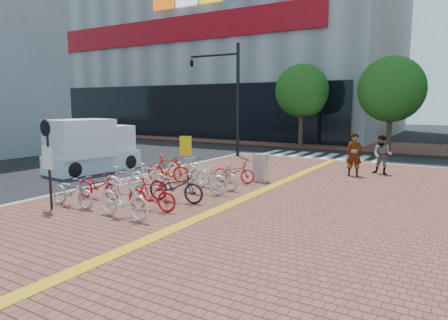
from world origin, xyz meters
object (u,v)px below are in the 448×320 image
Objects in this scene: bike_4 at (168,169)px; bike_7 at (152,195)px; bike_6 at (123,198)px; bike_11 at (234,172)px; utility_box at (261,168)px; notice_sign at (47,153)px; bike_3 at (148,176)px; pedestrian_a at (354,155)px; yellow_sign at (186,150)px; traffic_light_pole at (216,80)px; box_truck at (91,147)px; bike_0 at (72,191)px; bike_9 at (203,179)px; bike_10 at (217,176)px; bike_5 at (182,167)px; bike_2 at (123,180)px; pedestrian_b at (382,155)px; bike_1 at (99,186)px; bike_8 at (176,186)px.

bike_4 is 4.22m from bike_7.
bike_11 is at bearing 0.95° from bike_6.
utility_box is 0.42× the size of notice_sign.
bike_3 is 3.40m from bike_11.
bike_7 is 0.87× the size of pedestrian_a.
bike_6 is at bearing -71.61° from yellow_sign.
bike_4 is 1.14× the size of bike_7.
bike_3 is 0.23× the size of traffic_light_pole.
yellow_sign is 5.90m from box_truck.
bike_0 is 1.20× the size of bike_3.
pedestrian_a is at bearing 20.62° from box_truck.
bike_0 and bike_7 have the same top height.
box_truck reaches higher than bike_7.
bike_4 is at bearing 84.61° from notice_sign.
bike_6 is 1.04× the size of yellow_sign.
bike_10 is (-0.06, 0.98, -0.04)m from bike_9.
bike_0 is 1.15× the size of bike_7.
bike_4 is at bearing -160.05° from pedestrian_a.
bike_7 is (2.31, -4.59, 0.00)m from bike_5.
box_truck is at bearing 86.55° from bike_10.
utility_box is (0.95, 6.68, -0.00)m from bike_6.
notice_sign is (-0.33, -0.53, 1.20)m from bike_0.
bike_2 is 0.92× the size of pedestrian_b.
pedestrian_b is 0.26× the size of traffic_light_pole.
bike_7 reaches higher than bike_11.
bike_6 is 10.65m from pedestrian_a.
bike_3 is at bearing 128.17° from bike_11.
bike_1 is 3.34m from bike_4.
bike_9 is at bearing -10.30° from bike_7.
bike_7 is at bearing -100.66° from bike_1.
bike_6 is 12.04m from pedestrian_b.
bike_4 is at bearing -9.10° from bike_3.
bike_10 is (2.52, 3.32, 0.05)m from bike_1.
bike_4 is 1.63× the size of utility_box.
traffic_light_pole reaches higher than bike_8.
bike_5 is at bearing 147.58° from yellow_sign.
bike_8 is 1.73× the size of utility_box.
bike_0 is 1.35m from notice_sign.
bike_11 is 7.02m from notice_sign.
bike_3 is at bearing -1.32° from bike_0.
pedestrian_b is (4.71, 10.00, 0.38)m from bike_7.
bike_5 is at bearing 86.15° from notice_sign.
yellow_sign is at bearing 72.01° from bike_10.
yellow_sign is at bearing 82.02° from notice_sign.
bike_8 reaches higher than bike_10.
bike_7 is at bearing 27.53° from notice_sign.
bike_2 is 6.44m from box_truck.
bike_2 is at bearing -13.57° from bike_1.
box_truck is (-5.89, 0.22, -0.22)m from yellow_sign.
box_truck is at bearing 45.94° from bike_0.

